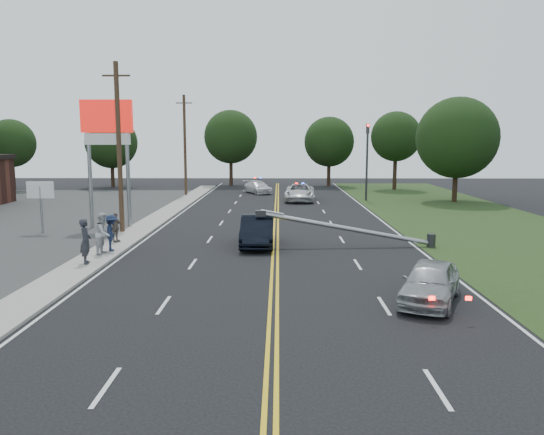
{
  "coord_description": "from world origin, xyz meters",
  "views": [
    {
      "loc": [
        0.16,
        -19.16,
        5.46
      ],
      "look_at": [
        -0.17,
        6.93,
        1.7
      ],
      "focal_mm": 35.0,
      "sensor_mm": 36.0,
      "label": 1
    }
  ],
  "objects_px": {
    "small_sign": "(41,194)",
    "crashed_sedan": "(257,231)",
    "traffic_signal": "(367,155)",
    "waiting_sedan": "(430,282)",
    "emergency_a": "(300,192)",
    "utility_pole_mid": "(119,148)",
    "emergency_b": "(258,187)",
    "fallen_streetlight": "(356,230)",
    "bystander_a": "(86,241)",
    "bystander_d": "(115,228)",
    "utility_pole_far": "(185,145)",
    "bystander_b": "(103,233)",
    "pylon_sign": "(107,133)",
    "bystander_c": "(111,233)"
  },
  "relations": [
    {
      "from": "utility_pole_mid",
      "to": "bystander_c",
      "type": "distance_m",
      "value": 7.1
    },
    {
      "from": "waiting_sedan",
      "to": "bystander_c",
      "type": "distance_m",
      "value": 15.51
    },
    {
      "from": "utility_pole_mid",
      "to": "emergency_a",
      "type": "distance_m",
      "value": 21.21
    },
    {
      "from": "emergency_b",
      "to": "bystander_c",
      "type": "height_order",
      "value": "bystander_c"
    },
    {
      "from": "utility_pole_far",
      "to": "bystander_c",
      "type": "distance_m",
      "value": 28.02
    },
    {
      "from": "traffic_signal",
      "to": "waiting_sedan",
      "type": "distance_m",
      "value": 31.89
    },
    {
      "from": "utility_pole_far",
      "to": "emergency_a",
      "type": "height_order",
      "value": "utility_pole_far"
    },
    {
      "from": "emergency_a",
      "to": "fallen_streetlight",
      "type": "bearing_deg",
      "value": -80.9
    },
    {
      "from": "bystander_b",
      "to": "bystander_d",
      "type": "relative_size",
      "value": 1.26
    },
    {
      "from": "small_sign",
      "to": "utility_pole_mid",
      "type": "distance_m",
      "value": 5.53
    },
    {
      "from": "crashed_sedan",
      "to": "emergency_b",
      "type": "xyz_separation_m",
      "value": [
        -1.09,
        28.29,
        -0.15
      ]
    },
    {
      "from": "waiting_sedan",
      "to": "emergency_a",
      "type": "distance_m",
      "value": 31.17
    },
    {
      "from": "traffic_signal",
      "to": "utility_pole_far",
      "type": "relative_size",
      "value": 0.7
    },
    {
      "from": "utility_pole_mid",
      "to": "emergency_b",
      "type": "distance_m",
      "value": 26.02
    },
    {
      "from": "utility_pole_mid",
      "to": "waiting_sedan",
      "type": "xyz_separation_m",
      "value": [
        14.54,
        -13.56,
        -4.37
      ]
    },
    {
      "from": "traffic_signal",
      "to": "utility_pole_mid",
      "type": "height_order",
      "value": "utility_pole_mid"
    },
    {
      "from": "utility_pole_far",
      "to": "bystander_b",
      "type": "relative_size",
      "value": 5.06
    },
    {
      "from": "utility_pole_mid",
      "to": "bystander_a",
      "type": "relative_size",
      "value": 5.02
    },
    {
      "from": "fallen_streetlight",
      "to": "waiting_sedan",
      "type": "relative_size",
      "value": 2.23
    },
    {
      "from": "bystander_b",
      "to": "bystander_c",
      "type": "height_order",
      "value": "bystander_b"
    },
    {
      "from": "bystander_a",
      "to": "bystander_b",
      "type": "height_order",
      "value": "bystander_a"
    },
    {
      "from": "pylon_sign",
      "to": "bystander_a",
      "type": "bearing_deg",
      "value": -78.17
    },
    {
      "from": "utility_pole_far",
      "to": "bystander_c",
      "type": "bearing_deg",
      "value": -87.58
    },
    {
      "from": "bystander_a",
      "to": "bystander_c",
      "type": "relative_size",
      "value": 1.11
    },
    {
      "from": "small_sign",
      "to": "crashed_sedan",
      "type": "xyz_separation_m",
      "value": [
        13.04,
        -3.67,
        -1.54
      ]
    },
    {
      "from": "pylon_sign",
      "to": "fallen_streetlight",
      "type": "xyz_separation_m",
      "value": [
        14.69,
        -6.0,
        -5.08
      ]
    },
    {
      "from": "bystander_c",
      "to": "bystander_d",
      "type": "xyz_separation_m",
      "value": [
        -0.53,
        2.3,
        -0.12
      ]
    },
    {
      "from": "bystander_a",
      "to": "bystander_d",
      "type": "distance_m",
      "value": 5.02
    },
    {
      "from": "small_sign",
      "to": "utility_pole_far",
      "type": "relative_size",
      "value": 0.31
    },
    {
      "from": "bystander_c",
      "to": "bystander_b",
      "type": "bearing_deg",
      "value": 151.79
    },
    {
      "from": "fallen_streetlight",
      "to": "bystander_a",
      "type": "distance_m",
      "value": 13.26
    },
    {
      "from": "waiting_sedan",
      "to": "emergency_b",
      "type": "height_order",
      "value": "waiting_sedan"
    },
    {
      "from": "bystander_a",
      "to": "pylon_sign",
      "type": "bearing_deg",
      "value": -5.52
    },
    {
      "from": "emergency_a",
      "to": "utility_pole_mid",
      "type": "bearing_deg",
      "value": -119.4
    },
    {
      "from": "pylon_sign",
      "to": "utility_pole_far",
      "type": "distance_m",
      "value": 20.06
    },
    {
      "from": "traffic_signal",
      "to": "bystander_b",
      "type": "bearing_deg",
      "value": -124.12
    },
    {
      "from": "bystander_c",
      "to": "bystander_d",
      "type": "relative_size",
      "value": 1.15
    },
    {
      "from": "waiting_sedan",
      "to": "bystander_b",
      "type": "height_order",
      "value": "bystander_b"
    },
    {
      "from": "small_sign",
      "to": "emergency_a",
      "type": "relative_size",
      "value": 0.55
    },
    {
      "from": "fallen_streetlight",
      "to": "bystander_b",
      "type": "distance_m",
      "value": 12.61
    },
    {
      "from": "utility_pole_far",
      "to": "bystander_d",
      "type": "bearing_deg",
      "value": -88.55
    },
    {
      "from": "bystander_d",
      "to": "emergency_a",
      "type": "bearing_deg",
      "value": 1.01
    },
    {
      "from": "bystander_c",
      "to": "crashed_sedan",
      "type": "bearing_deg",
      "value": -87.6
    },
    {
      "from": "pylon_sign",
      "to": "bystander_c",
      "type": "relative_size",
      "value": 4.45
    },
    {
      "from": "utility_pole_far",
      "to": "crashed_sedan",
      "type": "bearing_deg",
      "value": -72.21
    },
    {
      "from": "fallen_streetlight",
      "to": "emergency_a",
      "type": "height_order",
      "value": "fallen_streetlight"
    },
    {
      "from": "utility_pole_mid",
      "to": "emergency_a",
      "type": "xyz_separation_m",
      "value": [
        11.29,
        17.44,
        -4.29
      ]
    },
    {
      "from": "pylon_sign",
      "to": "crashed_sedan",
      "type": "relative_size",
      "value": 1.66
    },
    {
      "from": "pylon_sign",
      "to": "emergency_a",
      "type": "height_order",
      "value": "pylon_sign"
    },
    {
      "from": "crashed_sedan",
      "to": "bystander_a",
      "type": "relative_size",
      "value": 2.43
    }
  ]
}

